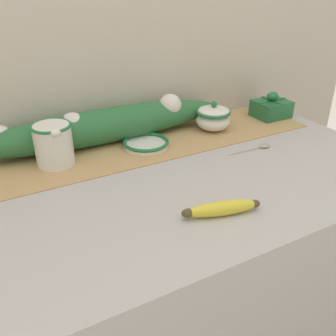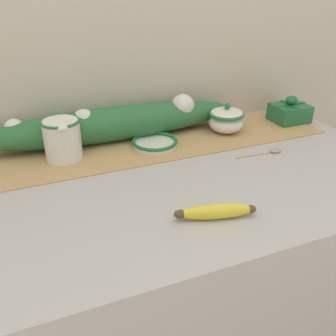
# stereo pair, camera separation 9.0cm
# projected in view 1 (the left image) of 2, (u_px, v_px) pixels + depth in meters

# --- Properties ---
(countertop) EXTENTS (1.42, 0.69, 0.93)m
(countertop) POSITION_uv_depth(u_px,v_px,m) (148.00, 314.00, 1.15)
(countertop) COLOR #B7B2AD
(countertop) RESTS_ON ground_plane
(back_wall) EXTENTS (2.22, 0.04, 2.40)m
(back_wall) POSITION_uv_depth(u_px,v_px,m) (87.00, 48.00, 1.09)
(back_wall) COLOR beige
(back_wall) RESTS_ON ground_plane
(table_runner) EXTENTS (1.31, 0.25, 0.00)m
(table_runner) POSITION_uv_depth(u_px,v_px,m) (113.00, 152.00, 1.09)
(table_runner) COLOR tan
(table_runner) RESTS_ON countertop
(cream_pitcher) EXTENTS (0.11, 0.13, 0.12)m
(cream_pitcher) POSITION_uv_depth(u_px,v_px,m) (53.00, 143.00, 0.99)
(cream_pitcher) COLOR white
(cream_pitcher) RESTS_ON countertop
(sugar_bowl) EXTENTS (0.11, 0.11, 0.10)m
(sugar_bowl) POSITION_uv_depth(u_px,v_px,m) (213.00, 118.00, 1.22)
(sugar_bowl) COLOR white
(sugar_bowl) RESTS_ON countertop
(small_dish) EXTENTS (0.14, 0.14, 0.02)m
(small_dish) POSITION_uv_depth(u_px,v_px,m) (146.00, 143.00, 1.12)
(small_dish) COLOR white
(small_dish) RESTS_ON countertop
(banana) EXTENTS (0.18, 0.07, 0.03)m
(banana) POSITION_uv_depth(u_px,v_px,m) (221.00, 208.00, 0.80)
(banana) COLOR yellow
(banana) RESTS_ON countertop
(spoon) EXTENTS (0.15, 0.03, 0.01)m
(spoon) POSITION_uv_depth(u_px,v_px,m) (262.00, 147.00, 1.12)
(spoon) COLOR #A89E89
(spoon) RESTS_ON countertop
(gift_box) EXTENTS (0.12, 0.10, 0.09)m
(gift_box) POSITION_uv_depth(u_px,v_px,m) (271.00, 108.00, 1.34)
(gift_box) COLOR #236638
(gift_box) RESTS_ON countertop
(poinsettia_garland) EXTENTS (0.80, 0.12, 0.12)m
(poinsettia_garland) POSITION_uv_depth(u_px,v_px,m) (104.00, 125.00, 1.13)
(poinsettia_garland) COLOR #2D6B38
(poinsettia_garland) RESTS_ON countertop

